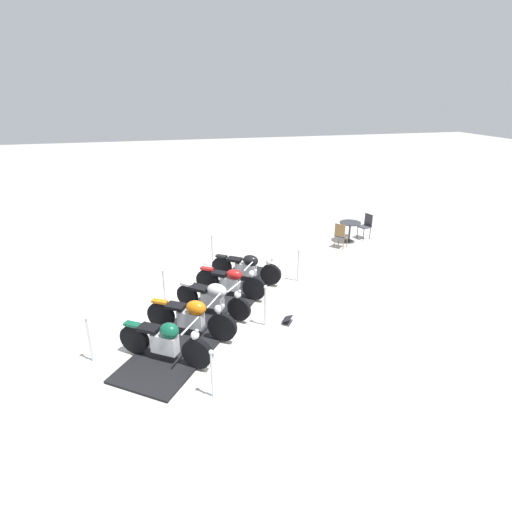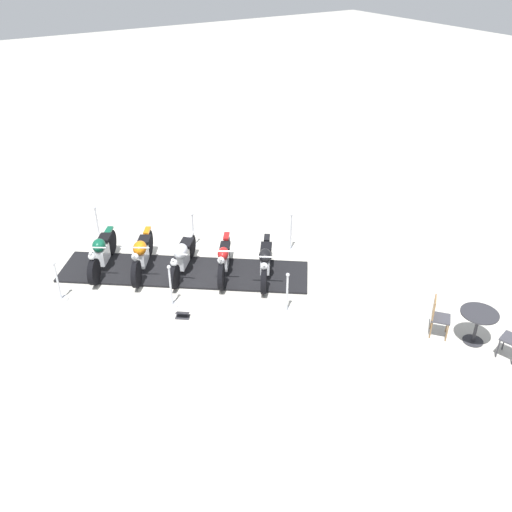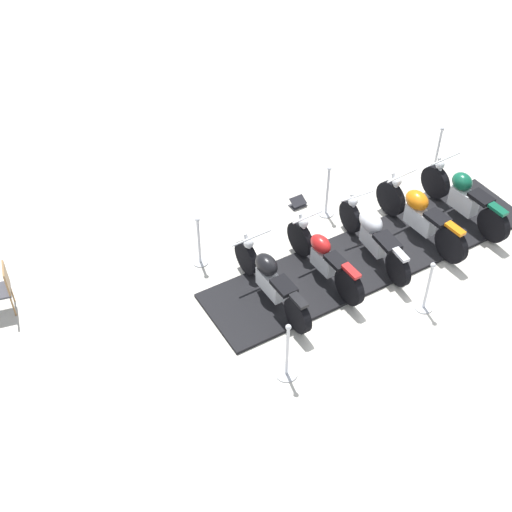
{
  "view_description": "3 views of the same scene",
  "coord_description": "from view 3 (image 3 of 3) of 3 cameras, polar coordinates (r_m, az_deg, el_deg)",
  "views": [
    {
      "loc": [
        1.26,
        9.39,
        5.5
      ],
      "look_at": [
        -1.51,
        -1.35,
        0.97
      ],
      "focal_mm": 28.93,
      "sensor_mm": 36.0,
      "label": 1
    },
    {
      "loc": [
        -11.54,
        4.95,
        7.86
      ],
      "look_at": [
        -1.76,
        -1.15,
        1.04
      ],
      "focal_mm": 38.94,
      "sensor_mm": 36.0,
      "label": 2
    },
    {
      "loc": [
        1.71,
        -9.57,
        8.91
      ],
      "look_at": [
        -1.56,
        -1.74,
        0.96
      ],
      "focal_mm": 49.72,
      "sensor_mm": 36.0,
      "label": 3
    }
  ],
  "objects": [
    {
      "name": "ground_plane",
      "position": [
        13.19,
        9.22,
        -0.08
      ],
      "size": [
        80.0,
        80.0,
        0.0
      ],
      "primitive_type": "plane",
      "color": "beige"
    },
    {
      "name": "display_platform",
      "position": [
        13.17,
        9.24,
        0.02
      ],
      "size": [
        5.1,
        6.11,
        0.06
      ],
      "primitive_type": "cube",
      "rotation": [
        0.0,
        0.0,
        -2.21
      ],
      "color": "black",
      "rests_on": "ground_plane"
    },
    {
      "name": "motorcycle_forest",
      "position": [
        14.09,
        16.36,
        4.59
      ],
      "size": [
        1.91,
        1.37,
        0.99
      ],
      "rotation": [
        0.0,
        0.0,
        -3.74
      ],
      "color": "black",
      "rests_on": "display_platform"
    },
    {
      "name": "motorcycle_copper",
      "position": [
        13.44,
        13.02,
        3.29
      ],
      "size": [
        2.0,
        1.37,
        1.02
      ],
      "rotation": [
        0.0,
        0.0,
        -3.72
      ],
      "color": "black",
      "rests_on": "display_platform"
    },
    {
      "name": "motorcycle_chrome",
      "position": [
        12.86,
        9.37,
        1.78
      ],
      "size": [
        1.73,
        1.53,
        0.92
      ],
      "rotation": [
        0.0,
        0.0,
        -3.86
      ],
      "color": "black",
      "rests_on": "display_platform"
    },
    {
      "name": "motorcycle_maroon",
      "position": [
        12.35,
        5.44,
        -0.06
      ],
      "size": [
        1.8,
        1.3,
        0.99
      ],
      "rotation": [
        0.0,
        0.0,
        -3.75
      ],
      "color": "black",
      "rests_on": "display_platform"
    },
    {
      "name": "motorcycle_black",
      "position": [
        11.91,
        1.14,
        -1.84
      ],
      "size": [
        1.89,
        1.4,
        0.93
      ],
      "rotation": [
        0.0,
        0.0,
        -3.76
      ],
      "color": "black",
      "rests_on": "display_platform"
    },
    {
      "name": "stanchion_right_mid",
      "position": [
        13.8,
        5.72,
        4.63
      ],
      "size": [
        0.33,
        0.33,
        1.13
      ],
      "color": "silver",
      "rests_on": "ground_plane"
    },
    {
      "name": "stanchion_left_rear",
      "position": [
        10.96,
        2.5,
        -8.34
      ],
      "size": [
        0.36,
        0.36,
        1.14
      ],
      "color": "silver",
      "rests_on": "ground_plane"
    },
    {
      "name": "stanchion_right_front",
      "position": [
        15.34,
        14.3,
        7.67
      ],
      "size": [
        0.35,
        0.35,
        1.08
      ],
      "color": "silver",
      "rests_on": "ground_plane"
    },
    {
      "name": "stanchion_left_mid",
      "position": [
        12.21,
        13.55,
        -2.94
      ],
      "size": [
        0.31,
        0.31,
        1.05
      ],
      "color": "silver",
      "rests_on": "ground_plane"
    },
    {
      "name": "stanchion_right_rear",
      "position": [
        12.7,
        -4.58,
        0.73
      ],
      "size": [
        0.29,
        0.29,
        1.06
      ],
      "color": "silver",
      "rests_on": "ground_plane"
    },
    {
      "name": "info_placard",
      "position": [
        14.12,
        3.39,
        4.22
      ],
      "size": [
        0.36,
        0.39,
        0.18
      ],
      "rotation": [
        0.0,
        0.0,
        0.93
      ],
      "color": "#333338",
      "rests_on": "ground_plane"
    },
    {
      "name": "cafe_chair_across_table",
      "position": [
        12.43,
        -19.75,
        -2.38
      ],
      "size": [
        0.56,
        0.56,
        0.95
      ],
      "rotation": [
        0.0,
        0.0,
        -2.43
      ],
      "color": "olive",
      "rests_on": "ground_plane"
    }
  ]
}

